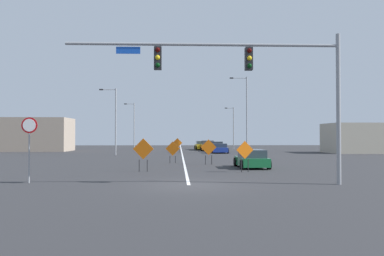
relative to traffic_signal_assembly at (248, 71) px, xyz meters
The scene contains 20 objects.
ground 5.91m from the traffic_signal_assembly, behind, with size 143.57×143.57×0.00m, color #2D2D30.
road_centre_stripe 40.33m from the traffic_signal_assembly, 93.95° to the left, with size 0.16×79.76×0.01m.
traffic_signal_assembly is the anchor object (origin of this frame).
stop_sign 10.84m from the traffic_signal_assembly, behind, with size 0.76×0.07×3.14m.
street_lamp_mid_left 45.70m from the traffic_signal_assembly, 103.29° to the left, with size 1.72×0.24×7.56m.
street_lamp_near_right 48.28m from the traffic_signal_assembly, 82.60° to the left, with size 1.61×0.24×7.17m.
street_lamp_far_left 28.86m from the traffic_signal_assembly, 111.61° to the left, with size 1.99×0.24×7.74m.
street_lamp_near_left 31.25m from the traffic_signal_assembly, 80.08° to the left, with size 2.26×0.24×9.78m.
construction_sign_left_shoulder 15.01m from the traffic_signal_assembly, 104.82° to the left, with size 1.17×0.22×1.78m.
construction_sign_right_shoulder 32.92m from the traffic_signal_assembly, 95.87° to the left, with size 1.28×0.07×1.94m.
construction_sign_median_far 9.39m from the traffic_signal_assembly, 129.47° to the left, with size 1.31×0.20×2.09m.
construction_sign_right_lane 7.25m from the traffic_signal_assembly, 81.64° to the left, with size 1.10×0.26×1.94m.
construction_sign_median_near 12.98m from the traffic_signal_assembly, 93.97° to the left, with size 1.24×0.07×1.97m.
car_black_near 37.36m from the traffic_signal_assembly, 86.55° to the left, with size 2.27×4.26×1.41m.
car_yellow_distant 44.08m from the traffic_signal_assembly, 89.25° to the left, with size 2.30×4.24×1.40m.
car_orange_approaching 40.78m from the traffic_signal_assembly, 88.27° to the left, with size 2.14×4.18×1.51m.
car_green_far 10.42m from the traffic_signal_assembly, 78.18° to the left, with size 2.08×3.87×1.28m.
car_blue_mid 32.31m from the traffic_signal_assembly, 86.11° to the left, with size 2.34×4.51×1.25m.
roadside_building_east 38.16m from the traffic_signal_assembly, 56.04° to the left, with size 9.76×5.88×3.88m.
roadside_building_west 46.24m from the traffic_signal_assembly, 122.32° to the left, with size 11.02×5.83×4.84m.
Camera 1 is at (-0.49, -17.32, 2.26)m, focal length 35.48 mm.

